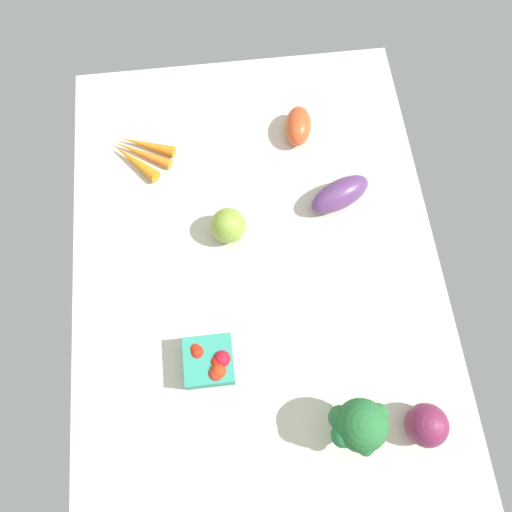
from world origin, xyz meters
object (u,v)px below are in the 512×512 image
broccoli_head (359,425)px  heirloom_tomato_green (228,226)px  berry_basket (210,362)px  eggplant (340,194)px  red_onion_near_basket (427,425)px  carrot_bunch (141,154)px  roma_tomato (298,126)px

broccoli_head → heirloom_tomato_green: (-41.64, -18.71, -4.35)cm
berry_basket → eggplant: bearing=136.6°
berry_basket → heirloom_tomato_green: heirloom_tomato_green is taller
berry_basket → red_onion_near_basket: bearing=67.3°
red_onion_near_basket → broccoli_head: bearing=-95.7°
carrot_bunch → broccoli_head: 72.70cm
broccoli_head → roma_tomato: bearing=-179.3°
eggplant → heirloom_tomato_green: bearing=167.9°
berry_basket → roma_tomato: 55.60cm
carrot_bunch → eggplant: eggplant is taller
heirloom_tomato_green → roma_tomato: bearing=142.1°
berry_basket → heirloom_tomato_green: bearing=167.5°
carrot_bunch → eggplant: size_ratio=1.06×
red_onion_near_basket → roma_tomato: 67.31cm
berry_basket → roma_tomato: berry_basket is taller
carrot_bunch → broccoli_head: bearing=30.3°
carrot_bunch → heirloom_tomato_green: bearing=40.6°
roma_tomato → carrot_bunch: bearing=105.1°
red_onion_near_basket → eggplant: 48.32cm
heirloom_tomato_green → eggplant: bearing=101.3°
berry_basket → carrot_bunch: bearing=-166.2°
broccoli_head → roma_tomato: (-64.61, -0.81, -5.12)cm
broccoli_head → red_onion_near_basket: size_ratio=1.69×
berry_basket → eggplant: berry_basket is taller
carrot_bunch → berry_basket: bearing=13.8°
carrot_bunch → berry_basket: size_ratio=1.62×
broccoli_head → red_onion_near_basket: broccoli_head is taller
broccoli_head → red_onion_near_basket: (1.29, 12.87, -4.16)cm
carrot_bunch → berry_basket: 49.52cm
berry_basket → eggplant: size_ratio=0.66×
roma_tomato → eggplant: bearing=-149.0°
carrot_bunch → red_onion_near_basket: red_onion_near_basket is taller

